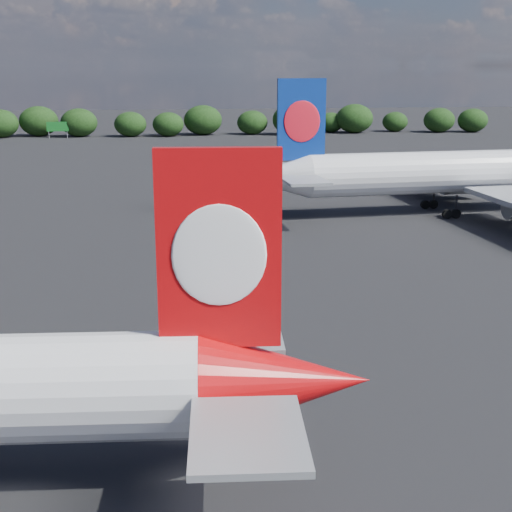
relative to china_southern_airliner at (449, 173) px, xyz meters
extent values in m
plane|color=black|center=(-49.04, -0.80, -5.52)|extent=(500.00, 500.00, 0.00)
cone|color=#BD090C|center=(-33.31, -61.29, -0.41)|extent=(8.55, 5.74, 5.11)
cube|color=#BD090C|center=(-36.36, -61.05, 6.13)|extent=(5.64, 0.95, 9.20)
ellipsoid|color=white|center=(-36.39, -61.36, 5.94)|extent=(4.30, 0.54, 4.70)
ellipsoid|color=white|center=(-36.34, -60.75, 5.94)|extent=(4.30, 0.54, 4.70)
cube|color=#929599|center=(-35.79, -66.73, 0.00)|extent=(5.07, 6.47, 0.31)
cube|color=#929599|center=(-34.90, -55.53, 0.00)|extent=(5.07, 6.47, 0.31)
cylinder|color=white|center=(1.94, 0.13, 0.18)|extent=(43.63, 8.52, 5.70)
cone|color=white|center=(-24.24, -1.58, 0.18)|extent=(9.48, 6.29, 5.70)
cube|color=navy|center=(-20.83, -1.36, 7.48)|extent=(6.30, 0.98, 10.27)
ellipsoid|color=red|center=(-20.80, -1.70, 7.27)|extent=(4.80, 0.54, 5.25)
ellipsoid|color=red|center=(-20.85, -1.02, 7.27)|extent=(4.80, 0.54, 5.25)
cube|color=#929599|center=(-21.56, -7.69, 0.64)|extent=(5.57, 7.16, 0.34)
cube|color=#929599|center=(-22.37, 4.83, 0.64)|extent=(5.57, 7.16, 0.34)
cube|color=#929599|center=(3.25, 15.07, -1.65)|extent=(8.89, 23.25, 0.63)
cylinder|color=#929599|center=(5.90, 9.53, -3.13)|extent=(5.89, 3.44, 3.08)
cube|color=#929599|center=(5.90, 9.53, -2.33)|extent=(2.53, 0.51, 1.37)
cylinder|color=black|center=(-0.11, -3.44, -3.81)|extent=(0.34, 0.34, 2.85)
cylinder|color=black|center=(-0.11, -3.44, -4.90)|extent=(1.29, 0.59, 1.25)
cylinder|color=black|center=(-1.37, -3.52, -4.90)|extent=(1.29, 0.59, 1.25)
cylinder|color=black|center=(-0.56, 3.39, -3.81)|extent=(0.34, 0.34, 2.85)
cylinder|color=black|center=(-0.56, 3.39, -4.90)|extent=(1.29, 0.59, 1.25)
cylinder|color=black|center=(-1.81, 3.31, -4.90)|extent=(1.29, 0.59, 1.25)
cube|color=#13621E|center=(-67.04, 115.20, -2.32)|extent=(6.00, 0.30, 2.60)
cylinder|color=#999CA2|center=(-69.54, 115.20, -4.52)|extent=(0.20, 0.20, 2.00)
cylinder|color=#999CA2|center=(-64.54, 115.20, -4.52)|extent=(0.20, 0.20, 2.00)
cube|color=yellow|center=(-37.04, 121.20, -1.52)|extent=(5.00, 0.30, 3.00)
cylinder|color=#999CA2|center=(-37.04, 121.20, -4.27)|extent=(0.30, 0.30, 2.50)
ellipsoid|color=black|center=(-83.18, 118.89, -1.60)|extent=(10.19, 8.62, 7.84)
ellipsoid|color=black|center=(-73.07, 121.77, -1.26)|extent=(11.07, 9.37, 8.52)
ellipsoid|color=black|center=(-61.47, 118.59, -1.54)|extent=(10.36, 8.77, 7.97)
ellipsoid|color=black|center=(-47.00, 116.74, -2.01)|extent=(9.14, 7.73, 7.03)
ellipsoid|color=black|center=(-36.27, 116.08, -2.10)|extent=(8.91, 7.54, 6.86)
ellipsoid|color=black|center=(-26.12, 119.24, -1.23)|extent=(11.17, 9.45, 8.60)
ellipsoid|color=black|center=(-11.60, 118.82, -2.04)|extent=(9.06, 7.67, 6.97)
ellipsoid|color=black|center=(-0.27, 116.11, -1.09)|extent=(11.53, 9.76, 8.87)
ellipsoid|color=black|center=(12.93, 122.51, -2.53)|extent=(7.77, 6.58, 5.98)
ellipsoid|color=black|center=(19.56, 119.66, -1.22)|extent=(11.19, 9.47, 8.61)
ellipsoid|color=black|center=(33.08, 122.17, -2.51)|extent=(7.83, 6.63, 6.03)
ellipsoid|color=black|center=(45.54, 118.02, -1.86)|extent=(9.53, 8.06, 7.33)
ellipsoid|color=black|center=(55.98, 117.35, -1.97)|extent=(9.23, 7.81, 7.10)
camera|label=1|loc=(-38.84, -92.00, 14.15)|focal=50.00mm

